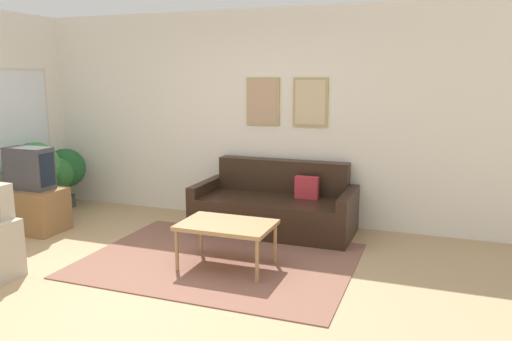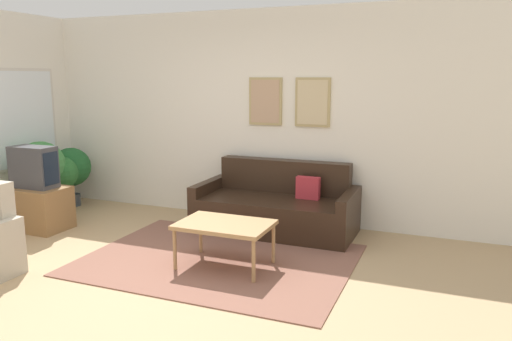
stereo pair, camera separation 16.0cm
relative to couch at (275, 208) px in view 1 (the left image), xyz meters
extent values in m
plane|color=tan|center=(-0.55, -2.07, -0.29)|extent=(16.00, 16.00, 0.00)
cube|color=brown|center=(-0.22, -1.18, -0.28)|extent=(2.70, 2.00, 0.01)
cube|color=white|center=(-0.55, 0.47, 1.06)|extent=(8.00, 0.06, 2.70)
cube|color=tan|center=(-0.31, 0.42, 1.26)|extent=(0.44, 0.03, 0.60)
cube|color=tan|center=(-0.31, 0.40, 1.26)|extent=(0.38, 0.01, 0.54)
cube|color=tan|center=(0.31, 0.42, 1.26)|extent=(0.44, 0.03, 0.60)
cube|color=#CCB78E|center=(0.31, 0.40, 1.26)|extent=(0.38, 0.01, 0.54)
cube|color=beige|center=(-3.53, -0.41, 1.01)|extent=(0.02, 1.11, 1.36)
cube|color=white|center=(-3.53, -0.41, 1.01)|extent=(0.02, 1.03, 1.28)
cube|color=black|center=(0.00, -0.05, -0.08)|extent=(1.67, 0.90, 0.42)
cube|color=black|center=(0.00, 0.30, 0.34)|extent=(1.67, 0.20, 0.41)
cube|color=black|center=(-0.90, -0.05, -0.01)|extent=(0.12, 0.90, 0.56)
cube|color=black|center=(0.89, -0.05, -0.01)|extent=(0.12, 0.90, 0.56)
cube|color=#B22D38|center=(0.37, 0.06, 0.26)|extent=(0.28, 0.10, 0.28)
cube|color=#A87F51|center=(-0.07, -1.33, 0.15)|extent=(0.90, 0.61, 0.04)
cylinder|color=#A87F51|center=(-0.48, -1.59, -0.08)|extent=(0.04, 0.04, 0.42)
cylinder|color=#A87F51|center=(0.34, -1.59, -0.08)|extent=(0.04, 0.04, 0.42)
cylinder|color=#A87F51|center=(-0.48, -1.06, -0.08)|extent=(0.04, 0.04, 0.42)
cylinder|color=#A87F51|center=(0.34, -1.06, -0.08)|extent=(0.04, 0.04, 0.42)
cube|color=olive|center=(-2.77, -1.04, -0.02)|extent=(0.76, 0.50, 0.53)
cube|color=#424247|center=(-2.77, -1.04, 0.49)|extent=(0.55, 0.28, 0.51)
cube|color=#192333|center=(-2.50, -1.04, 0.49)|extent=(0.01, 0.23, 0.39)
cylinder|color=beige|center=(-3.20, -0.51, -0.18)|extent=(0.25, 0.25, 0.21)
cylinder|color=#51381E|center=(-3.20, -0.51, 0.02)|extent=(0.04, 0.04, 0.20)
sphere|color=#3D8442|center=(-3.20, -0.51, 0.39)|extent=(0.65, 0.65, 0.65)
cylinder|color=#383D42|center=(-3.16, 0.01, -0.20)|extent=(0.21, 0.21, 0.17)
cylinder|color=#51381E|center=(-3.16, 0.01, -0.03)|extent=(0.04, 0.04, 0.17)
sphere|color=#1E5628|center=(-3.16, 0.01, 0.29)|extent=(0.56, 0.56, 0.56)
cylinder|color=beige|center=(-3.08, -0.29, -0.19)|extent=(0.26, 0.26, 0.20)
cylinder|color=#51381E|center=(-3.08, -0.29, -0.02)|extent=(0.04, 0.04, 0.14)
sphere|color=#28662D|center=(-3.08, -0.29, 0.26)|extent=(0.48, 0.48, 0.48)
camera|label=1|loc=(1.82, -5.61, 1.58)|focal=35.00mm
camera|label=2|loc=(1.97, -5.56, 1.58)|focal=35.00mm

